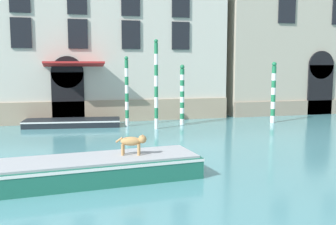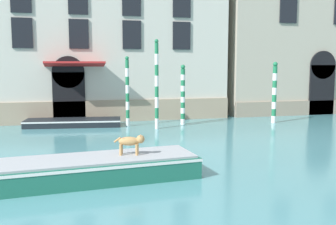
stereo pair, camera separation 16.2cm
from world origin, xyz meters
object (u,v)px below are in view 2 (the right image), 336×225
dog_on_deck (131,141)px  boat_moored_near_palazzo (73,122)px  mooring_pole_0 (183,94)px  mooring_pole_3 (274,92)px  mooring_pole_1 (157,84)px  mooring_pole_4 (127,91)px  boat_foreground (95,168)px

dog_on_deck → boat_moored_near_palazzo: size_ratio=0.17×
boat_moored_near_palazzo → mooring_pole_0: (6.04, -0.82, 1.49)m
boat_moored_near_palazzo → mooring_pole_3: (11.33, -1.56, 1.57)m
mooring_pole_1 → mooring_pole_3: mooring_pole_1 is taller
mooring_pole_0 → mooring_pole_4: (-3.13, 0.06, 0.22)m
boat_moored_near_palazzo → mooring_pole_4: size_ratio=1.39×
mooring_pole_1 → boat_moored_near_palazzo: bearing=155.1°
boat_foreground → dog_on_deck: bearing=-1.4°
boat_moored_near_palazzo → mooring_pole_3: bearing=-0.8°
mooring_pole_0 → mooring_pole_1: 2.22m
dog_on_deck → mooring_pole_3: bearing=56.3°
mooring_pole_0 → mooring_pole_4: 3.14m
boat_foreground → boat_moored_near_palazzo: (-0.53, 10.56, -0.16)m
boat_moored_near_palazzo → mooring_pole_3: mooring_pole_3 is taller
mooring_pole_1 → mooring_pole_4: bearing=138.0°
boat_foreground → mooring_pole_1: mooring_pole_1 is taller
dog_on_deck → boat_moored_near_palazzo: dog_on_deck is taller
mooring_pole_3 → mooring_pole_1: bearing=-176.5°
mooring_pole_0 → dog_on_deck: bearing=-114.5°
boat_foreground → mooring_pole_4: size_ratio=1.64×
mooring_pole_4 → mooring_pole_3: bearing=-5.4°
mooring_pole_4 → dog_on_deck: bearing=-97.5°
dog_on_deck → mooring_pole_4: mooring_pole_4 is taller
dog_on_deck → mooring_pole_4: (1.27, 9.72, 0.83)m
boat_moored_near_palazzo → mooring_pole_0: mooring_pole_0 is taller
mooring_pole_3 → boat_moored_near_palazzo: bearing=172.1°
boat_foreground → boat_moored_near_palazzo: 10.57m
mooring_pole_1 → mooring_pole_3: bearing=3.5°
dog_on_deck → mooring_pole_0: size_ratio=0.27×
boat_moored_near_palazzo → mooring_pole_3: 11.54m
dog_on_deck → mooring_pole_3: size_ratio=0.26×
mooring_pole_3 → mooring_pole_4: (-8.42, 0.80, 0.15)m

